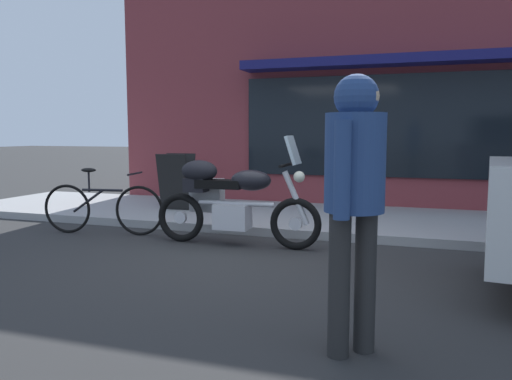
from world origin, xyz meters
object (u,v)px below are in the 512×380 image
object	(u,v)px
pedestrian_walking	(355,180)
sandwich_board_sign	(176,182)
touring_motorcycle	(227,198)
parked_bicycle	(102,208)

from	to	relation	value
pedestrian_walking	sandwich_board_sign	xyz separation A→B (m)	(-3.66, 4.53, -0.53)
touring_motorcycle	sandwich_board_sign	bearing A→B (deg)	133.28
sandwich_board_sign	parked_bicycle	bearing A→B (deg)	-98.40
touring_motorcycle	parked_bicycle	world-z (taller)	touring_motorcycle
touring_motorcycle	sandwich_board_sign	distance (m)	2.43
parked_bicycle	pedestrian_walking	size ratio (longest dim) A/B	0.99
parked_bicycle	sandwich_board_sign	world-z (taller)	sandwich_board_sign
touring_motorcycle	pedestrian_walking	world-z (taller)	pedestrian_walking
pedestrian_walking	touring_motorcycle	bearing A→B (deg)	125.77
touring_motorcycle	pedestrian_walking	bearing A→B (deg)	-54.23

